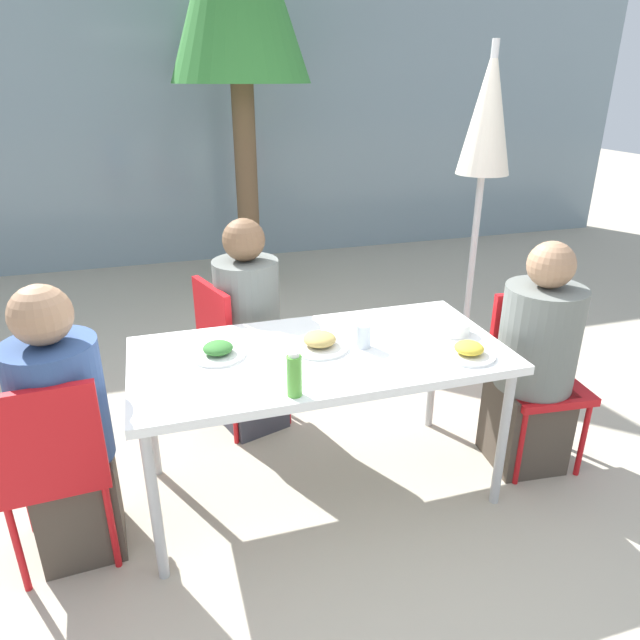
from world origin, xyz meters
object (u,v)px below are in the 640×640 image
(chair_left, at_px, (53,459))
(chair_far, at_px, (232,344))
(chair_right, at_px, (534,365))
(person_left, at_px, (66,435))
(person_right, at_px, (534,367))
(bottle, at_px, (294,375))
(salad_bowl, at_px, (455,328))
(person_far, at_px, (249,334))
(drinking_cup, at_px, (363,336))
(closed_umbrella, at_px, (486,136))

(chair_left, height_order, chair_far, same)
(chair_right, relative_size, chair_far, 1.00)
(person_left, height_order, person_right, person_left)
(bottle, relative_size, salad_bowl, 1.20)
(person_right, distance_m, person_far, 1.49)
(person_right, distance_m, chair_far, 1.58)
(bottle, bearing_deg, chair_right, 13.19)
(chair_left, xyz_separation_m, drinking_cup, (1.32, 0.14, 0.29))
(person_right, height_order, bottle, person_right)
(closed_umbrella, xyz_separation_m, salad_bowl, (-0.67, -0.97, -0.77))
(bottle, bearing_deg, chair_left, 168.74)
(person_left, relative_size, bottle, 6.48)
(chair_left, relative_size, drinking_cup, 8.05)
(chair_left, distance_m, person_left, 0.11)
(chair_right, bearing_deg, closed_umbrella, -96.31)
(person_far, distance_m, closed_umbrella, 1.85)
(chair_right, bearing_deg, person_right, 58.01)
(chair_left, distance_m, chair_right, 2.25)
(person_left, relative_size, chair_right, 1.36)
(bottle, distance_m, salad_bowl, 0.93)
(person_far, relative_size, drinking_cup, 11.14)
(chair_left, distance_m, person_far, 1.22)
(person_right, bearing_deg, closed_umbrella, -98.46)
(salad_bowl, bearing_deg, closed_umbrella, 55.28)
(chair_right, distance_m, salad_bowl, 0.54)
(chair_far, xyz_separation_m, bottle, (0.10, -1.01, 0.32))
(person_right, bearing_deg, chair_left, 6.70)
(chair_left, relative_size, person_right, 0.74)
(chair_left, height_order, salad_bowl, chair_left)
(closed_umbrella, xyz_separation_m, bottle, (-1.54, -1.30, -0.71))
(chair_left, xyz_separation_m, chair_right, (2.25, 0.13, 0.00))
(chair_left, bearing_deg, salad_bowl, 1.03)
(person_left, xyz_separation_m, person_far, (0.86, 0.73, 0.01))
(person_far, height_order, drinking_cup, person_far)
(chair_far, xyz_separation_m, drinking_cup, (0.50, -0.69, 0.29))
(chair_far, relative_size, drinking_cup, 8.05)
(person_left, height_order, chair_right, person_left)
(chair_right, bearing_deg, person_far, -21.55)
(person_right, bearing_deg, person_far, -25.13)
(chair_right, height_order, chair_far, same)
(closed_umbrella, relative_size, bottle, 11.28)
(person_far, height_order, closed_umbrella, closed_umbrella)
(person_far, distance_m, bottle, 1.02)
(person_left, bearing_deg, chair_far, 40.30)
(chair_right, bearing_deg, chair_far, -20.81)
(chair_left, height_order, person_left, person_left)
(chair_far, relative_size, bottle, 4.77)
(chair_left, distance_m, bottle, 0.99)
(chair_left, height_order, bottle, bottle)
(person_right, height_order, person_far, person_far)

